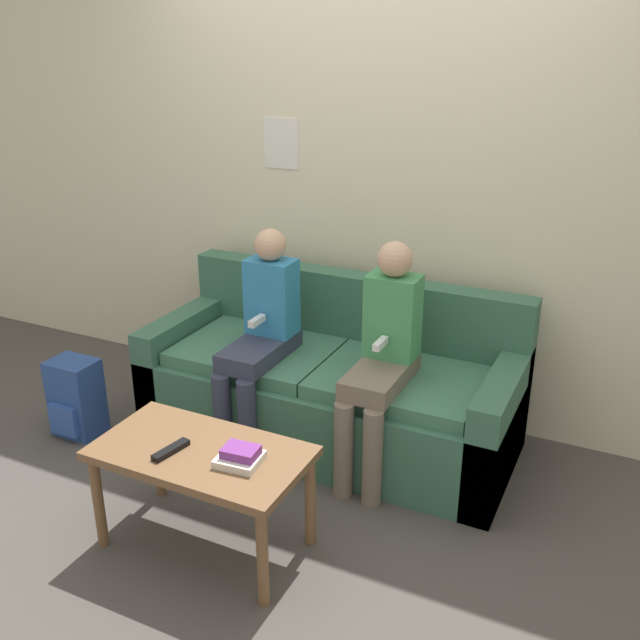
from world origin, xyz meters
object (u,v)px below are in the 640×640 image
at_px(tv_remote, 171,450).
at_px(person_right, 383,353).
at_px(backpack, 76,398).
at_px(coffee_table, 202,462).
at_px(person_left, 261,331).
at_px(couch, 332,388).

bearing_deg(tv_remote, person_right, 69.99).
distance_m(person_right, tv_remote, 1.05).
bearing_deg(backpack, tv_remote, -26.75).
height_order(person_right, backpack, person_right).
distance_m(coffee_table, person_left, 0.88).
bearing_deg(person_right, person_left, -179.80).
bearing_deg(coffee_table, person_right, 61.84).
distance_m(coffee_table, backpack, 1.22).
relative_size(couch, backpack, 4.53).
bearing_deg(person_right, couch, 151.96).
xyz_separation_m(tv_remote, backpack, (-1.02, 0.52, -0.26)).
bearing_deg(tv_remote, backpack, 164.10).
bearing_deg(couch, person_right, -28.04).
height_order(tv_remote, backpack, tv_remote).
relative_size(coffee_table, person_left, 0.77).
distance_m(couch, tv_remote, 1.11).
bearing_deg(coffee_table, person_left, 103.78).
relative_size(coffee_table, person_right, 0.76).
bearing_deg(coffee_table, backpack, 158.13).
relative_size(couch, person_left, 1.71).
xyz_separation_m(couch, coffee_table, (-0.10, -1.01, 0.12)).
xyz_separation_m(couch, person_right, (0.34, -0.18, 0.34)).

